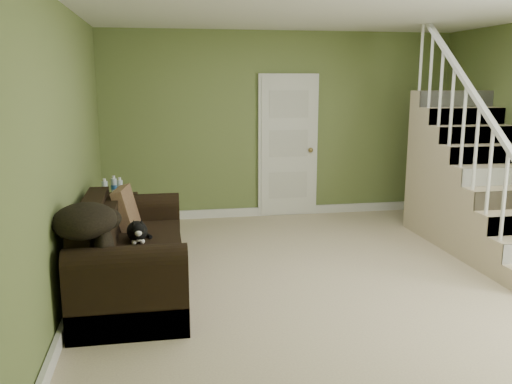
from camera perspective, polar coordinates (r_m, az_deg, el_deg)
name	(u,v)px	position (r m, az deg, el deg)	size (l,w,h in m)	color
floor	(340,282)	(5.43, 8.87, -9.34)	(5.00, 5.50, 0.01)	tan
ceiling	(350,3)	(5.11, 9.84, 19.02)	(5.00, 5.50, 0.01)	white
wall_back	(281,125)	(7.74, 2.61, 7.02)	(5.00, 0.04, 2.60)	olive
wall_left	(64,156)	(4.89, -19.58, 3.56)	(0.04, 5.50, 2.60)	olive
baseboard_back	(280,211)	(7.91, 2.58, -1.98)	(5.00, 0.04, 0.12)	white
baseboard_left	(77,293)	(5.20, -18.30, -10.07)	(0.04, 5.50, 0.12)	white
door	(288,146)	(7.75, 3.39, 4.83)	(0.86, 0.12, 2.02)	white
staircase	(477,191)	(6.94, 22.20, 0.10)	(1.00, 2.51, 2.82)	tan
sofa	(128,258)	(5.19, -13.29, -6.74)	(0.92, 2.13, 0.84)	black
side_table	(115,224)	(6.36, -14.60, -3.31)	(0.56, 0.56, 0.87)	black
cat	(137,231)	(5.18, -12.40, -4.08)	(0.26, 0.51, 0.25)	black
banana	(146,261)	(4.56, -11.48, -7.16)	(0.05, 0.19, 0.05)	yellow
throw_pillow	(126,209)	(5.68, -13.48, -1.80)	(0.11, 0.45, 0.45)	#442C1B
throw_blanket	(85,221)	(4.40, -17.59, -2.89)	(0.48, 0.63, 0.26)	black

